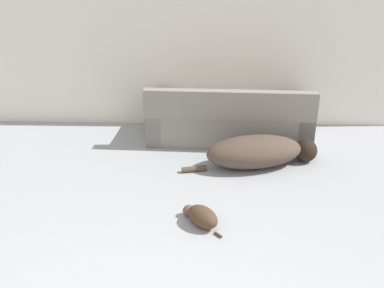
# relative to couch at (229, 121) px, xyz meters

# --- Properties ---
(wall_back) EXTENTS (6.57, 0.06, 2.75)m
(wall_back) POSITION_rel_couch_xyz_m (-0.70, 0.60, 1.13)
(wall_back) COLOR silver
(wall_back) RESTS_ON ground_plane
(couch) EXTENTS (2.07, 0.92, 0.73)m
(couch) POSITION_rel_couch_xyz_m (0.00, 0.00, 0.00)
(couch) COLOR gray
(couch) RESTS_ON ground_plane
(dog) EXTENTS (1.56, 0.76, 0.35)m
(dog) POSITION_rel_couch_xyz_m (0.30, -0.77, -0.08)
(dog) COLOR #4C3D33
(dog) RESTS_ON ground_plane
(cat) EXTENTS (0.38, 0.42, 0.18)m
(cat) POSITION_rel_couch_xyz_m (-0.33, -1.97, -0.16)
(cat) COLOR #473323
(cat) RESTS_ON ground_plane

